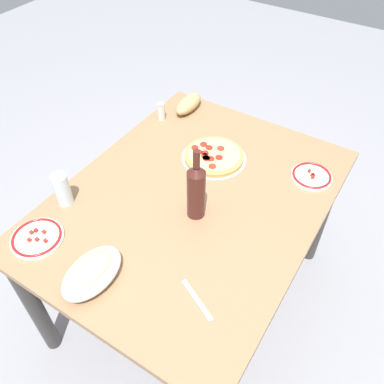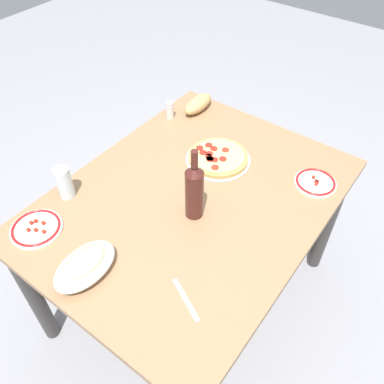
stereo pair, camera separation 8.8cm
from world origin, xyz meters
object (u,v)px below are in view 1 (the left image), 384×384
Objects in this scene: water_glass at (62,190)px; spice_shaker at (161,111)px; baked_pasta_dish at (92,272)px; side_plate_near at (312,176)px; side_plate_far at (37,238)px; pepperoni_pizza at (214,156)px; dining_table at (192,216)px; wine_bottle at (196,190)px; bread_loaf at (189,104)px.

spice_shaker is (0.67, 0.01, -0.03)m from water_glass.
baked_pasta_dish is 2.76× the size of spice_shaker.
side_plate_near is 0.90× the size of side_plate_far.
dining_table is at bearing -169.92° from pepperoni_pizza.
water_glass is 0.72× the size of side_plate_far.
side_plate_near is at bearing -44.72° from dining_table.
dining_table is 4.12× the size of wine_bottle.
dining_table is 14.84× the size of spice_shaker.
wine_bottle is 0.55m from side_plate_near.
dining_table is at bearing 42.14° from wine_bottle.
baked_pasta_dish reaches higher than bread_loaf.
side_plate_far is (-0.74, 0.32, -0.01)m from pepperoni_pizza.
wine_bottle is 0.61m from side_plate_far.
water_glass is 0.81m from bread_loaf.
wine_bottle is at bearing -64.49° from water_glass.
dining_table is 0.54m from water_glass.
side_plate_far is (0.02, 0.29, -0.03)m from baked_pasta_dish.
wine_bottle is 2.25× the size of water_glass.
side_plate_far is (-0.42, 0.43, -0.12)m from wine_bottle.
wine_bottle is (0.44, -0.14, 0.09)m from baked_pasta_dish.
side_plate_near is (0.37, -0.37, 0.13)m from dining_table.
water_glass is 1.61× the size of spice_shaker.
water_glass is at bearing 125.23° from dining_table.
pepperoni_pizza is at bearing 105.78° from side_plate_near.
dining_table is 0.64m from bread_loaf.
pepperoni_pizza is 1.20× the size of baked_pasta_dish.
water_glass is 0.67m from spice_shaker.
side_plate_near is at bearing -35.13° from wine_bottle.
water_glass reaches higher than side_plate_far.
pepperoni_pizza is at bearing -131.16° from bread_loaf.
spice_shaker is at bearing 151.48° from bread_loaf.
dining_table is 0.29m from pepperoni_pizza.
baked_pasta_dish reaches higher than side_plate_far.
spice_shaker is (0.01, 0.79, 0.03)m from side_plate_near.
spice_shaker reaches higher than side_plate_far.
water_glass is at bearing 58.08° from baked_pasta_dish.
spice_shaker reaches higher than dining_table.
pepperoni_pizza is 0.40m from spice_shaker.
side_plate_far is at bearing 86.77° from baked_pasta_dish.
dining_table is 5.38× the size of baked_pasta_dish.
water_glass is 0.71× the size of bread_loaf.
baked_pasta_dish reaches higher than pepperoni_pizza.
baked_pasta_dish is 1.22× the size of bread_loaf.
baked_pasta_dish is at bearing -93.23° from side_plate_far.
baked_pasta_dish is at bearing 171.38° from dining_table.
side_plate_far is 2.22× the size of spice_shaker.
water_glass reaches higher than baked_pasta_dish.
wine_bottle is 1.80× the size of side_plate_near.
pepperoni_pizza is 3.32× the size of spice_shaker.
water_glass is (-0.55, 0.37, 0.06)m from pepperoni_pizza.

